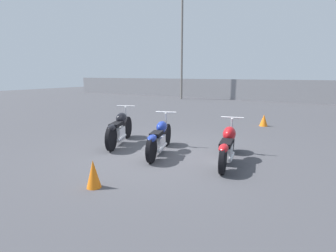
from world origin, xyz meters
TOP-DOWN VIEW (x-y plane):
  - ground_plane at (0.00, 0.00)m, footprint 60.00×60.00m
  - fence_back at (0.00, 14.98)m, footprint 40.00×0.04m
  - light_pole_left at (-6.64, 13.33)m, footprint 0.70×0.35m
  - motorcycle_slot_0 at (-1.51, 0.15)m, footprint 1.00×2.01m
  - motorcycle_slot_1 at (-0.01, -0.03)m, footprint 0.87×2.06m
  - motorcycle_slot_2 at (1.70, 0.21)m, footprint 0.71×2.13m
  - traffic_cone_near at (0.11, -2.37)m, footprint 0.26×0.26m
  - traffic_cone_far at (1.49, 5.08)m, footprint 0.32×0.32m

SIDE VIEW (x-z plane):
  - ground_plane at x=0.00m, z-range 0.00..0.00m
  - traffic_cone_far at x=1.49m, z-range 0.00..0.46m
  - traffic_cone_near at x=0.11m, z-range 0.00..0.51m
  - motorcycle_slot_1 at x=-0.01m, z-range -0.08..0.91m
  - motorcycle_slot_2 at x=1.70m, z-range -0.06..0.90m
  - motorcycle_slot_0 at x=-1.51m, z-range -0.06..0.99m
  - fence_back at x=0.00m, z-range 0.00..1.59m
  - light_pole_left at x=-6.64m, z-range 0.69..8.72m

